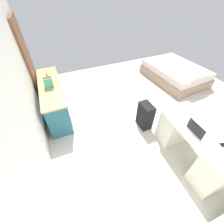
{
  "coord_description": "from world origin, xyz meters",
  "views": [
    {
      "loc": [
        -2.11,
        2.02,
        2.55
      ],
      "look_at": [
        -0.15,
        1.17,
        0.6
      ],
      "focal_mm": 23.69,
      "sensor_mm": 36.0,
      "label": 1
    }
  ],
  "objects_px": {
    "bed": "(175,73)",
    "figurine_small": "(47,74)",
    "desk": "(194,145)",
    "laptop": "(198,130)",
    "computer_mouse": "(187,120)",
    "suitcase_black": "(145,116)",
    "credenza": "(54,99)"
  },
  "relations": [
    {
      "from": "desk",
      "to": "figurine_small",
      "type": "height_order",
      "value": "figurine_small"
    },
    {
      "from": "laptop",
      "to": "figurine_small",
      "type": "relative_size",
      "value": 2.96
    },
    {
      "from": "desk",
      "to": "computer_mouse",
      "type": "bearing_deg",
      "value": 8.4
    },
    {
      "from": "credenza",
      "to": "computer_mouse",
      "type": "bearing_deg",
      "value": -135.16
    },
    {
      "from": "computer_mouse",
      "to": "figurine_small",
      "type": "distance_m",
      "value": 3.17
    },
    {
      "from": "desk",
      "to": "figurine_small",
      "type": "bearing_deg",
      "value": 37.16
    },
    {
      "from": "bed",
      "to": "figurine_small",
      "type": "distance_m",
      "value": 3.86
    },
    {
      "from": "desk",
      "to": "laptop",
      "type": "bearing_deg",
      "value": 73.56
    },
    {
      "from": "suitcase_black",
      "to": "laptop",
      "type": "height_order",
      "value": "laptop"
    },
    {
      "from": "computer_mouse",
      "to": "credenza",
      "type": "bearing_deg",
      "value": 48.98
    },
    {
      "from": "desk",
      "to": "suitcase_black",
      "type": "xyz_separation_m",
      "value": [
        1.05,
        0.31,
        -0.09
      ]
    },
    {
      "from": "desk",
      "to": "bed",
      "type": "distance_m",
      "value": 2.99
    },
    {
      "from": "suitcase_black",
      "to": "computer_mouse",
      "type": "relative_size",
      "value": 6.02
    },
    {
      "from": "figurine_small",
      "to": "laptop",
      "type": "bearing_deg",
      "value": -143.93
    },
    {
      "from": "credenza",
      "to": "suitcase_black",
      "type": "bearing_deg",
      "value": -125.88
    },
    {
      "from": "bed",
      "to": "suitcase_black",
      "type": "relative_size",
      "value": 3.27
    },
    {
      "from": "computer_mouse",
      "to": "bed",
      "type": "bearing_deg",
      "value": -35.47
    },
    {
      "from": "laptop",
      "to": "bed",
      "type": "bearing_deg",
      "value": -37.38
    },
    {
      "from": "credenza",
      "to": "computer_mouse",
      "type": "distance_m",
      "value": 2.89
    },
    {
      "from": "bed",
      "to": "figurine_small",
      "type": "bearing_deg",
      "value": 85.56
    },
    {
      "from": "bed",
      "to": "figurine_small",
      "type": "height_order",
      "value": "figurine_small"
    },
    {
      "from": "suitcase_black",
      "to": "computer_mouse",
      "type": "xyz_separation_m",
      "value": [
        -0.76,
        -0.27,
        0.46
      ]
    },
    {
      "from": "bed",
      "to": "suitcase_black",
      "type": "height_order",
      "value": "suitcase_black"
    },
    {
      "from": "laptop",
      "to": "suitcase_black",
      "type": "bearing_deg",
      "value": 11.49
    },
    {
      "from": "computer_mouse",
      "to": "laptop",
      "type": "bearing_deg",
      "value": 170.98
    },
    {
      "from": "bed",
      "to": "suitcase_black",
      "type": "bearing_deg",
      "value": 124.07
    },
    {
      "from": "suitcase_black",
      "to": "laptop",
      "type": "relative_size",
      "value": 1.85
    },
    {
      "from": "bed",
      "to": "laptop",
      "type": "height_order",
      "value": "laptop"
    },
    {
      "from": "credenza",
      "to": "computer_mouse",
      "type": "xyz_separation_m",
      "value": [
        -2.04,
        -2.02,
        0.37
      ]
    },
    {
      "from": "desk",
      "to": "figurine_small",
      "type": "distance_m",
      "value": 3.45
    },
    {
      "from": "suitcase_black",
      "to": "bed",
      "type": "bearing_deg",
      "value": -55.25
    },
    {
      "from": "credenza",
      "to": "laptop",
      "type": "relative_size",
      "value": 5.54
    }
  ]
}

